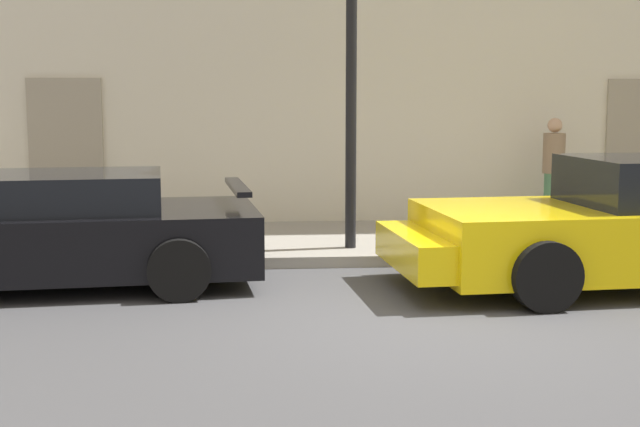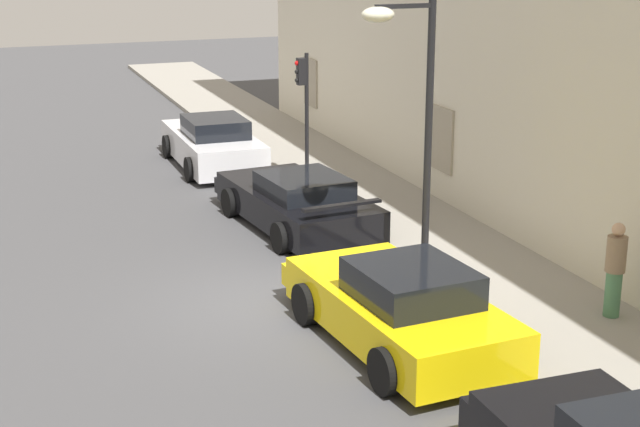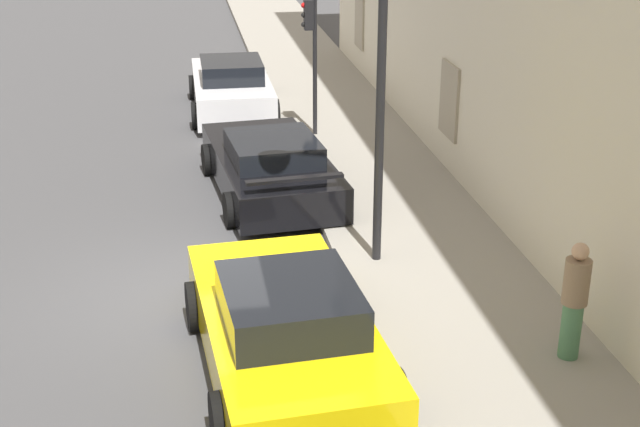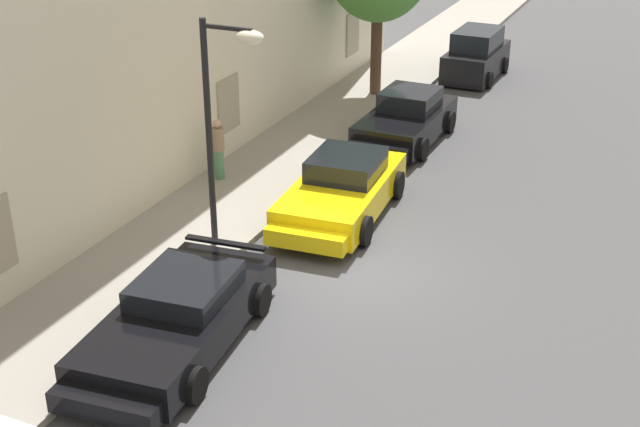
# 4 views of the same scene
# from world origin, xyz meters

# --- Properties ---
(ground_plane) EXTENTS (80.00, 80.00, 0.00)m
(ground_plane) POSITION_xyz_m (0.00, 0.00, 0.00)
(ground_plane) COLOR #444447
(sidewalk) EXTENTS (60.00, 3.05, 0.14)m
(sidewalk) POSITION_xyz_m (0.00, 4.05, 0.07)
(sidewalk) COLOR gray
(sidewalk) RESTS_ON ground
(sportscar_red_lead) EXTENTS (5.03, 2.15, 1.41)m
(sportscar_red_lead) POSITION_xyz_m (-10.27, 1.50, 0.61)
(sportscar_red_lead) COLOR white
(sportscar_red_lead) RESTS_ON ground
(sportscar_yellow_flank) EXTENTS (5.21, 2.58, 1.24)m
(sportscar_yellow_flank) POSITION_xyz_m (-4.16, 1.82, 0.56)
(sportscar_yellow_flank) COLOR black
(sportscar_yellow_flank) RESTS_ON ground
(sportscar_white_middle) EXTENTS (5.01, 2.49, 1.41)m
(sportscar_white_middle) POSITION_xyz_m (2.27, 1.31, 0.62)
(sportscar_white_middle) COLOR yellow
(sportscar_white_middle) RESTS_ON ground
(traffic_light) EXTENTS (0.22, 0.36, 3.21)m
(traffic_light) POSITION_xyz_m (-7.35, 3.17, 2.34)
(traffic_light) COLOR black
(traffic_light) RESTS_ON sidewalk
(street_lamp) EXTENTS (0.44, 1.42, 5.02)m
(street_lamp) POSITION_xyz_m (-0.44, 2.71, 3.66)
(street_lamp) COLOR black
(street_lamp) RESTS_ON sidewalk
(pedestrian_admiring) EXTENTS (0.38, 0.38, 1.61)m
(pedestrian_admiring) POSITION_xyz_m (2.88, 4.97, 0.97)
(pedestrian_admiring) COLOR #4C7F59
(pedestrian_admiring) RESTS_ON sidewalk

